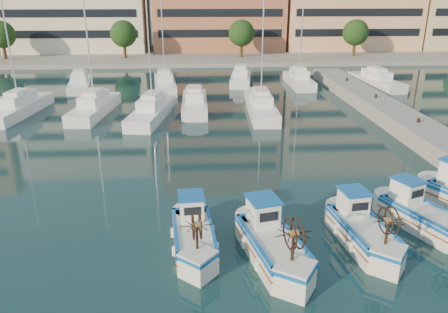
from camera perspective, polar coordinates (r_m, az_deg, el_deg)
ground at (r=19.07m, az=6.74°, el=-11.67°), size 300.00×300.00×0.00m
yacht_marina at (r=44.37m, az=-3.85°, el=8.12°), size 39.63×23.26×11.50m
fishing_boat_a at (r=18.63m, az=-3.99°, el=-9.89°), size 1.98×4.15×2.55m
fishing_boat_b at (r=17.97m, az=6.23°, el=-10.95°), size 2.70×4.62×2.80m
fishing_boat_c at (r=19.76m, az=17.57°, el=-8.93°), size 2.20×4.29×2.61m
fishing_boat_d at (r=21.98m, az=24.36°, el=-6.78°), size 3.09×4.28×2.58m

